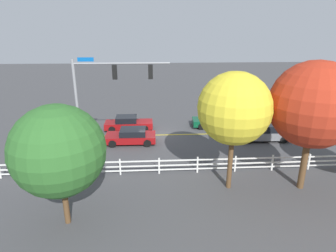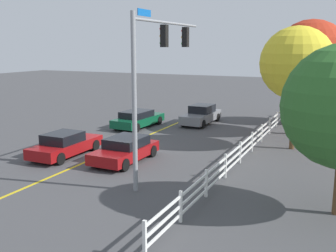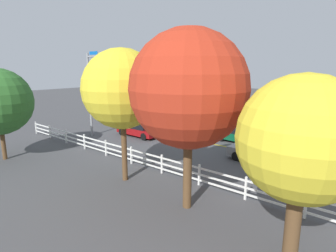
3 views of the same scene
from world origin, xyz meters
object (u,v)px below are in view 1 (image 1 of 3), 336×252
object	(u,v)px
car_3	(263,133)
tree_1	(234,109)
car_1	(216,121)
car_0	(128,123)
car_2	(131,136)
tree_3	(59,151)
tree_2	(314,105)

from	to	relation	value
car_3	tree_1	world-z (taller)	tree_1
car_1	car_0	bearing A→B (deg)	-174.92
car_2	car_3	distance (m)	11.51
car_2	tree_3	bearing A→B (deg)	77.09
car_2	tree_1	world-z (taller)	tree_1
tree_2	tree_3	distance (m)	13.72
car_2	car_0	bearing A→B (deg)	-80.95
car_2	tree_3	xyz separation A→B (m)	(2.57, 10.45, 3.31)
car_0	car_3	distance (m)	12.53
car_0	car_3	world-z (taller)	car_3
car_1	car_3	xyz separation A→B (m)	(-3.33, 3.83, 0.06)
car_0	car_1	xyz separation A→B (m)	(-8.69, -0.28, -0.00)
car_1	tree_3	world-z (taller)	tree_3
car_1	tree_2	size ratio (longest dim) A/B	0.63
tree_1	car_1	bearing A→B (deg)	-98.75
car_0	car_3	size ratio (longest dim) A/B	0.97
car_3	tree_2	distance (m)	9.16
tree_2	car_0	bearing A→B (deg)	-45.27
car_2	tree_2	size ratio (longest dim) A/B	0.55
tree_2	car_1	bearing A→B (deg)	-77.23
car_0	tree_3	distance (m)	14.53
car_3	tree_3	xyz separation A→B (m)	(14.09, 10.45, 3.25)
car_0	car_1	size ratio (longest dim) A/B	0.95
car_2	car_1	bearing A→B (deg)	-153.99
tree_3	car_2	bearing A→B (deg)	-103.84
car_2	tree_3	distance (m)	11.26
car_1	car_3	world-z (taller)	car_3
car_2	car_3	bearing A→B (deg)	-179.06
car_3	tree_1	bearing A→B (deg)	57.63
tree_1	tree_2	distance (m)	4.44
car_2	tree_3	world-z (taller)	tree_3
tree_1	tree_3	bearing A→B (deg)	17.46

